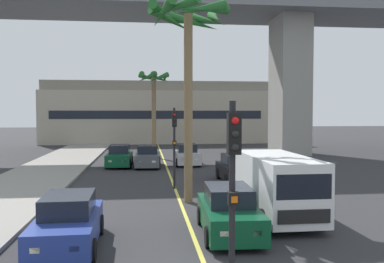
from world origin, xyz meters
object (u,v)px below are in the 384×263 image
car_queue_third (229,212)px  delivery_van (277,184)px  car_queue_second (187,155)px  palm_tree_mid_median (188,35)px  car_queue_front (148,157)px  traffic_light_median_far (174,137)px  car_queue_fifth (236,169)px  palm_tree_near_median (154,89)px  car_queue_fourth (120,157)px  car_queue_sixth (68,224)px  traffic_light_median_near (233,181)px

car_queue_third → delivery_van: size_ratio=0.79×
car_queue_second → delivery_van: size_ratio=0.78×
car_queue_third → palm_tree_mid_median: size_ratio=0.47×
car_queue_front → traffic_light_median_far: size_ratio=0.99×
car_queue_fifth → palm_tree_mid_median: bearing=-123.3°
car_queue_second → palm_tree_near_median: (-2.38, 4.94, 5.21)m
car_queue_front → car_queue_fifth: 8.65m
car_queue_fourth → car_queue_sixth: size_ratio=1.00×
traffic_light_median_near → car_queue_sixth: bearing=128.5°
car_queue_third → car_queue_fourth: (-4.58, 17.45, 0.00)m
car_queue_second → car_queue_third: bearing=-91.3°
delivery_van → palm_tree_near_median: size_ratio=0.70×
car_queue_fifth → car_queue_second: bearing=104.1°
delivery_van → traffic_light_median_near: (-3.27, -7.43, 1.43)m
car_queue_fifth → palm_tree_mid_median: 8.87m
car_queue_fifth → traffic_light_median_far: bearing=-154.0°
palm_tree_mid_median → car_queue_sixth: bearing=-125.9°
car_queue_second → traffic_light_median_near: (-1.50, -23.64, 1.99)m
car_queue_fifth → traffic_light_median_far: (-3.66, -1.78, 1.99)m
car_queue_third → traffic_light_median_near: bearing=-100.8°
car_queue_third → traffic_light_median_near: size_ratio=0.99×
car_queue_front → car_queue_third: 17.13m
traffic_light_median_near → palm_tree_mid_median: size_ratio=0.48×
car_queue_fourth → traffic_light_median_near: bearing=-81.4°
car_queue_sixth → palm_tree_mid_median: bearing=54.1°
car_queue_front → traffic_light_median_near: bearing=-86.4°
traffic_light_median_near → delivery_van: bearing=66.2°
delivery_van → palm_tree_near_median: (-4.15, 21.15, 4.64)m
car_queue_fourth → traffic_light_median_near: (3.48, -23.15, 1.99)m
traffic_light_median_far → car_queue_fourth: bearing=109.8°
delivery_van → palm_tree_mid_median: (-3.00, 3.18, 6.02)m
car_queue_front → delivery_van: bearing=-72.8°
car_queue_fifth → palm_tree_near_median: palm_tree_near_median is taller
traffic_light_median_near → palm_tree_near_median: palm_tree_near_median is taller
car_queue_fourth → palm_tree_near_median: palm_tree_near_median is taller
delivery_van → car_queue_fourth: bearing=113.3°
car_queue_fourth → palm_tree_mid_median: bearing=-73.3°
car_queue_second → palm_tree_mid_median: size_ratio=0.47×
car_queue_fifth → car_queue_sixth: bearing=-124.7°
car_queue_second → car_queue_fifth: size_ratio=1.00×
traffic_light_median_far → palm_tree_near_median: palm_tree_near_median is taller
car_queue_front → car_queue_third: bearing=-81.5°
palm_tree_near_median → car_queue_third: bearing=-85.1°
car_queue_sixth → delivery_van: bearing=19.6°
car_queue_sixth → palm_tree_near_median: bearing=82.8°
car_queue_second → traffic_light_median_near: bearing=-93.6°
car_queue_sixth → delivery_van: 7.61m
car_queue_fourth → palm_tree_mid_median: size_ratio=0.47×
car_queue_fifth → palm_tree_mid_median: size_ratio=0.47×
traffic_light_median_far → car_queue_third: bearing=-81.5°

